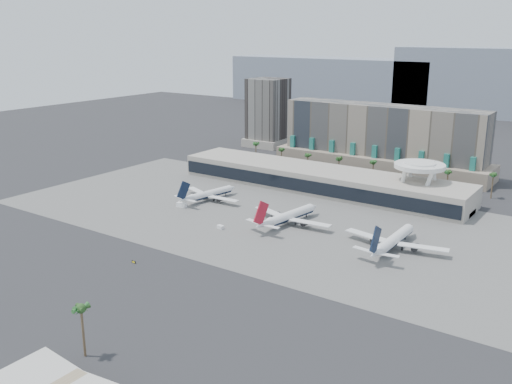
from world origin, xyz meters
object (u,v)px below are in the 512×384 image
Objects in this scene: airliner_right at (394,240)px; service_vehicle_b at (220,227)px; airliner_left at (209,194)px; service_vehicle_a at (182,205)px; airliner_centre at (289,216)px; taxiway_sign at (134,262)px.

service_vehicle_b is (-74.49, -20.93, -3.21)m from airliner_right.
airliner_left is 18.32m from service_vehicle_a.
taxiway_sign is at bearing -100.94° from airliner_centre.
service_vehicle_b is at bearing -125.64° from airliner_centre.
taxiway_sign is at bearing -137.32° from airliner_right.
service_vehicle_b is (-22.12, -23.27, -3.15)m from airliner_centre.
taxiway_sign is at bearing -68.37° from service_vehicle_a.
service_vehicle_b is 50.81m from taxiway_sign.
airliner_left is 12.41× the size of service_vehicle_b.
airliner_left is 88.33m from taxiway_sign.
service_vehicle_b is at bearing -27.12° from service_vehicle_a.
airliner_centre is at bearing 74.22° from taxiway_sign.
airliner_left is 19.14× the size of taxiway_sign.
airliner_centre is 14.12× the size of service_vehicle_b.
service_vehicle_a is (-58.82, -8.81, -2.72)m from airliner_centre.
airliner_right is (52.37, -2.35, 0.06)m from airliner_centre.
airliner_centre is 59.53m from service_vehicle_a.
airliner_centre is at bearing 2.91° from service_vehicle_a.
airliner_right reaches higher than airliner_left.
airliner_right is 14.36× the size of service_vehicle_b.
airliner_centre is 52.43m from airliner_right.
airliner_left reaches higher than service_vehicle_a.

